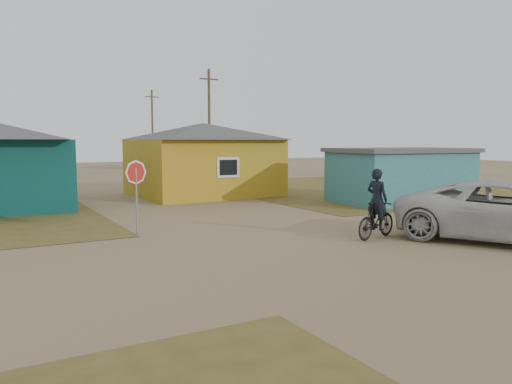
# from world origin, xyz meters

# --- Properties ---
(ground) EXTENTS (120.00, 120.00, 0.00)m
(ground) POSITION_xyz_m (0.00, 0.00, 0.00)
(ground) COLOR #87704E
(grass_ne) EXTENTS (20.00, 18.00, 0.00)m
(grass_ne) POSITION_xyz_m (14.00, 13.00, 0.01)
(grass_ne) COLOR brown
(grass_ne) RESTS_ON ground
(house_yellow) EXTENTS (7.72, 6.76, 3.90)m
(house_yellow) POSITION_xyz_m (2.50, 14.00, 2.00)
(house_yellow) COLOR #B48C1B
(house_yellow) RESTS_ON ground
(shed_turquoise) EXTENTS (6.71, 4.93, 2.60)m
(shed_turquoise) POSITION_xyz_m (9.50, 6.50, 1.31)
(shed_turquoise) COLOR teal
(shed_turquoise) RESTS_ON ground
(house_pale_west) EXTENTS (7.04, 6.15, 3.60)m
(house_pale_west) POSITION_xyz_m (-6.00, 34.00, 1.86)
(house_pale_west) COLOR gray
(house_pale_west) RESTS_ON ground
(house_beige_east) EXTENTS (6.95, 6.05, 3.60)m
(house_beige_east) POSITION_xyz_m (10.00, 40.00, 1.86)
(house_beige_east) COLOR gray
(house_beige_east) RESTS_ON ground
(utility_pole_near) EXTENTS (1.40, 0.20, 8.00)m
(utility_pole_near) POSITION_xyz_m (6.50, 22.00, 4.14)
(utility_pole_near) COLOR brown
(utility_pole_near) RESTS_ON ground
(utility_pole_far) EXTENTS (1.40, 0.20, 8.00)m
(utility_pole_far) POSITION_xyz_m (7.50, 38.00, 4.14)
(utility_pole_far) COLOR brown
(utility_pole_far) RESTS_ON ground
(stop_sign) EXTENTS (0.77, 0.08, 2.35)m
(stop_sign) POSITION_xyz_m (-3.97, 4.40, 1.74)
(stop_sign) COLOR gray
(stop_sign) RESTS_ON ground
(cyclist) EXTENTS (1.95, 0.97, 2.12)m
(cyclist) POSITION_xyz_m (2.15, 0.23, 0.77)
(cyclist) COLOR black
(cyclist) RESTS_ON ground
(vehicle) EXTENTS (5.60, 6.96, 1.76)m
(vehicle) POSITION_xyz_m (5.15, -2.08, 0.88)
(vehicle) COLOR silver
(vehicle) RESTS_ON ground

